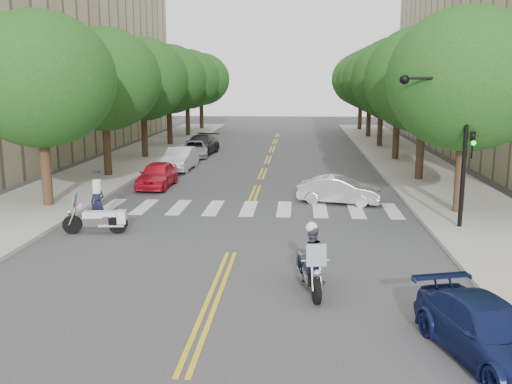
# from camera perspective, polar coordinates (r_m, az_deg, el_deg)

# --- Properties ---
(ground) EXTENTS (140.00, 140.00, 0.00)m
(ground) POSITION_cam_1_polar(r_m,az_deg,el_deg) (18.69, -2.49, -6.11)
(ground) COLOR #38383A
(ground) RESTS_ON ground
(sidewalk_left) EXTENTS (5.00, 60.00, 0.15)m
(sidewalk_left) POSITION_cam_1_polar(r_m,az_deg,el_deg) (41.75, -11.94, 3.42)
(sidewalk_left) COLOR #9E9991
(sidewalk_left) RESTS_ON ground
(sidewalk_right) EXTENTS (5.00, 60.00, 0.15)m
(sidewalk_right) POSITION_cam_1_polar(r_m,az_deg,el_deg) (40.76, 14.69, 3.11)
(sidewalk_right) COLOR #9E9991
(sidewalk_right) RESTS_ON ground
(tree_l_0) EXTENTS (6.40, 6.40, 8.45)m
(tree_l_0) POSITION_cam_1_polar(r_m,az_deg,el_deg) (26.12, -20.82, 10.48)
(tree_l_0) COLOR #382316
(tree_l_0) RESTS_ON ground
(tree_l_1) EXTENTS (6.40, 6.40, 8.45)m
(tree_l_1) POSITION_cam_1_polar(r_m,az_deg,el_deg) (33.55, -15.00, 10.83)
(tree_l_1) COLOR #382316
(tree_l_1) RESTS_ON ground
(tree_l_2) EXTENTS (6.40, 6.40, 8.45)m
(tree_l_2) POSITION_cam_1_polar(r_m,az_deg,el_deg) (41.20, -11.30, 10.99)
(tree_l_2) COLOR #382316
(tree_l_2) RESTS_ON ground
(tree_l_3) EXTENTS (6.40, 6.40, 8.45)m
(tree_l_3) POSITION_cam_1_polar(r_m,az_deg,el_deg) (48.95, -8.77, 11.08)
(tree_l_3) COLOR #382316
(tree_l_3) RESTS_ON ground
(tree_l_4) EXTENTS (6.40, 6.40, 8.45)m
(tree_l_4) POSITION_cam_1_polar(r_m,az_deg,el_deg) (56.78, -6.93, 11.13)
(tree_l_4) COLOR #382316
(tree_l_4) RESTS_ON ground
(tree_l_5) EXTENTS (6.40, 6.40, 8.45)m
(tree_l_5) POSITION_cam_1_polar(r_m,az_deg,el_deg) (64.65, -5.53, 11.16)
(tree_l_5) COLOR #382316
(tree_l_5) RESTS_ON ground
(tree_r_0) EXTENTS (6.40, 6.40, 8.45)m
(tree_r_0) POSITION_cam_1_polar(r_m,az_deg,el_deg) (24.63, 20.35, 10.51)
(tree_r_0) COLOR #382316
(tree_r_0) RESTS_ON ground
(tree_r_1) EXTENTS (6.40, 6.40, 8.45)m
(tree_r_1) POSITION_cam_1_polar(r_m,az_deg,el_deg) (32.40, 16.46, 10.75)
(tree_r_1) COLOR #382316
(tree_r_1) RESTS_ON ground
(tree_r_2) EXTENTS (6.40, 6.40, 8.45)m
(tree_r_2) POSITION_cam_1_polar(r_m,az_deg,el_deg) (40.27, 14.09, 10.87)
(tree_r_2) COLOR #382316
(tree_r_2) RESTS_ON ground
(tree_r_3) EXTENTS (6.40, 6.40, 8.45)m
(tree_r_3) POSITION_cam_1_polar(r_m,az_deg,el_deg) (48.18, 12.49, 10.95)
(tree_r_3) COLOR #382316
(tree_r_3) RESTS_ON ground
(tree_r_4) EXTENTS (6.40, 6.40, 8.45)m
(tree_r_4) POSITION_cam_1_polar(r_m,az_deg,el_deg) (56.11, 11.34, 10.99)
(tree_r_4) COLOR #382316
(tree_r_4) RESTS_ON ground
(tree_r_5) EXTENTS (6.40, 6.40, 8.45)m
(tree_r_5) POSITION_cam_1_polar(r_m,az_deg,el_deg) (64.06, 10.48, 11.03)
(tree_r_5) COLOR #382316
(tree_r_5) RESTS_ON ground
(traffic_signal_pole) EXTENTS (2.82, 0.42, 6.00)m
(traffic_signal_pole) POSITION_cam_1_polar(r_m,az_deg,el_deg) (22.01, 19.07, 5.80)
(traffic_signal_pole) COLOR black
(traffic_signal_pole) RESTS_ON ground
(motorcycle_police) EXTENTS (0.87, 2.34, 1.91)m
(motorcycle_police) POSITION_cam_1_polar(r_m,az_deg,el_deg) (15.30, 5.49, -6.79)
(motorcycle_police) COLOR black
(motorcycle_police) RESTS_ON ground
(motorcycle_parked) EXTENTS (2.35, 0.74, 1.52)m
(motorcycle_parked) POSITION_cam_1_polar(r_m,az_deg,el_deg) (21.60, -15.26, -2.67)
(motorcycle_parked) COLOR black
(motorcycle_parked) RESTS_ON ground
(officer_standing) EXTENTS (0.69, 0.56, 1.65)m
(officer_standing) POSITION_cam_1_polar(r_m,az_deg,el_deg) (23.22, -15.55, -0.98)
(officer_standing) COLOR black
(officer_standing) RESTS_ON ground
(convertible) EXTENTS (3.94, 2.12, 1.23)m
(convertible) POSITION_cam_1_polar(r_m,az_deg,el_deg) (26.10, 8.35, 0.17)
(convertible) COLOR silver
(convertible) RESTS_ON ground
(sedan_blue) EXTENTS (2.70, 4.36, 1.18)m
(sedan_blue) POSITION_cam_1_polar(r_m,az_deg,el_deg) (12.66, 22.22, -12.80)
(sedan_blue) COLOR #111A48
(sedan_blue) RESTS_ON ground
(parked_car_a) EXTENTS (1.66, 3.97, 1.34)m
(parked_car_a) POSITION_cam_1_polar(r_m,az_deg,el_deg) (30.16, -9.84, 1.72)
(parked_car_a) COLOR red
(parked_car_a) RESTS_ON ground
(parked_car_b) EXTENTS (1.67, 4.36, 1.42)m
(parked_car_b) POSITION_cam_1_polar(r_m,az_deg,el_deg) (35.72, -7.60, 3.31)
(parked_car_b) COLOR #BDBDBD
(parked_car_b) RESTS_ON ground
(parked_car_c) EXTENTS (2.25, 4.36, 1.17)m
(parked_car_c) POSITION_cam_1_polar(r_m,az_deg,el_deg) (41.64, -6.08, 4.29)
(parked_car_c) COLOR #A6A8AD
(parked_car_c) RESTS_ON ground
(parked_car_d) EXTENTS (2.51, 5.15, 1.44)m
(parked_car_d) POSITION_cam_1_polar(r_m,az_deg,el_deg) (43.12, -5.54, 4.72)
(parked_car_d) COLOR black
(parked_car_d) RESTS_ON ground
(parked_car_e) EXTENTS (1.47, 3.57, 1.21)m
(parked_car_e) POSITION_cam_1_polar(r_m,az_deg,el_deg) (48.75, -5.71, 5.33)
(parked_car_e) COLOR #ADADB3
(parked_car_e) RESTS_ON ground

